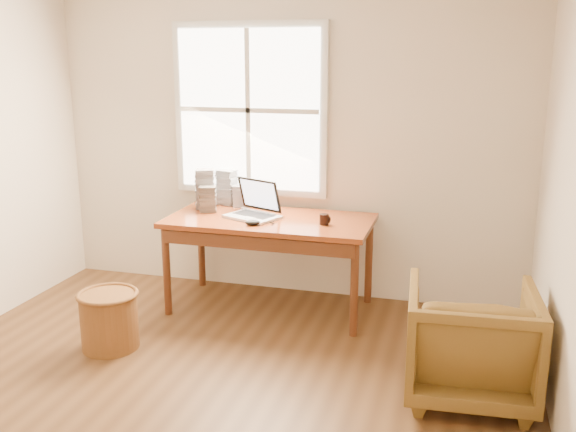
% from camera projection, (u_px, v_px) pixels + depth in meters
% --- Properties ---
extents(room_shell, '(4.04, 4.54, 2.64)m').
position_uv_depth(room_shell, '(172.00, 188.00, 3.36)').
color(room_shell, brown).
rests_on(room_shell, ground).
extents(desk, '(1.60, 0.80, 0.04)m').
position_uv_depth(desk, '(270.00, 221.00, 5.03)').
color(desk, brown).
rests_on(desk, room_shell).
extents(armchair, '(0.79, 0.81, 0.69)m').
position_uv_depth(armchair, '(470.00, 342.00, 3.79)').
color(armchair, brown).
rests_on(armchair, room_shell).
extents(wicker_stool, '(0.52, 0.52, 0.39)m').
position_uv_depth(wicker_stool, '(109.00, 321.00, 4.46)').
color(wicker_stool, brown).
rests_on(wicker_stool, room_shell).
extents(laptop, '(0.56, 0.57, 0.31)m').
position_uv_depth(laptop, '(252.00, 199.00, 4.98)').
color(laptop, silver).
rests_on(laptop, desk).
extents(mouse, '(0.13, 0.10, 0.04)m').
position_uv_depth(mouse, '(253.00, 223.00, 4.81)').
color(mouse, black).
rests_on(mouse, desk).
extents(coffee_mug, '(0.08, 0.08, 0.08)m').
position_uv_depth(coffee_mug, '(324.00, 219.00, 4.83)').
color(coffee_mug, black).
rests_on(coffee_mug, desk).
extents(cd_stack_a, '(0.18, 0.17, 0.30)m').
position_uv_depth(cd_stack_a, '(228.00, 187.00, 5.45)').
color(cd_stack_a, silver).
rests_on(cd_stack_a, desk).
extents(cd_stack_b, '(0.17, 0.16, 0.21)m').
position_uv_depth(cd_stack_b, '(208.00, 199.00, 5.21)').
color(cd_stack_b, '#27272C').
rests_on(cd_stack_b, desk).
extents(cd_stack_c, '(0.19, 0.18, 0.33)m').
position_uv_depth(cd_stack_c, '(205.00, 189.00, 5.31)').
color(cd_stack_c, '#A6A8B4').
rests_on(cd_stack_c, desk).
extents(cd_stack_d, '(0.16, 0.14, 0.18)m').
position_uv_depth(cd_stack_d, '(242.00, 196.00, 5.40)').
color(cd_stack_d, silver).
rests_on(cd_stack_d, desk).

